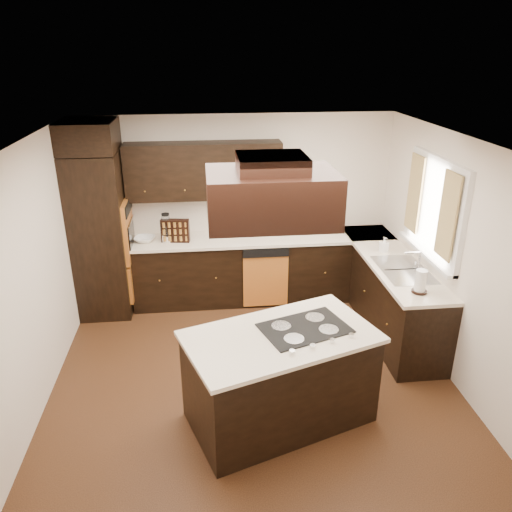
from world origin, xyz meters
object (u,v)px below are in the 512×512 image
object	(u,v)px
range_hood	(271,197)
spice_rack	(175,231)
island	(280,379)
oven_column	(101,235)

from	to	relation	value
range_hood	spice_rack	size ratio (longest dim) A/B	2.86
island	range_hood	bearing A→B (deg)	103.35
range_hood	spice_rack	bearing A→B (deg)	112.21
range_hood	island	bearing A→B (deg)	-57.55
oven_column	spice_rack	distance (m)	0.94
oven_column	island	bearing A→B (deg)	-50.62
island	range_hood	xyz separation A→B (m)	(-0.08, 0.13, 1.72)
range_hood	spice_rack	xyz separation A→B (m)	(-0.93, 2.29, -1.09)
oven_column	island	world-z (taller)	oven_column
oven_column	island	size ratio (longest dim) A/B	1.30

